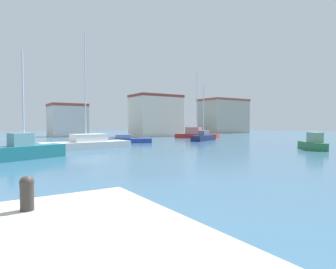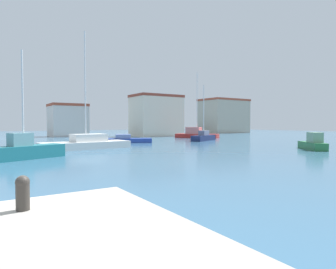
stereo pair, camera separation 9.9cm
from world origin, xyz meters
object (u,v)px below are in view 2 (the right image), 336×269
at_px(mooring_bollard, 23,191).
at_px(motorboat_blue_outer_mooring, 123,140).
at_px(sailboat_navy_far_left, 204,137).
at_px(sailboat_red_behind_lamppost, 196,134).
at_px(motorboat_green_inner_mooring, 313,143).
at_px(sailboat_teal_near_pier, 23,150).
at_px(sailboat_white_mid_harbor, 86,143).

relative_size(mooring_bollard, motorboat_blue_outer_mooring, 0.09).
xyz_separation_m(sailboat_navy_far_left, sailboat_red_behind_lamppost, (4.27, 7.20, 0.13)).
bearing_deg(motorboat_green_inner_mooring, mooring_bollard, -159.13).
relative_size(mooring_bollard, sailboat_navy_far_left, 0.08).
bearing_deg(sailboat_navy_far_left, sailboat_red_behind_lamppost, 59.35).
xyz_separation_m(motorboat_green_inner_mooring, sailboat_navy_far_left, (0.70, 17.23, -0.03)).
bearing_deg(sailboat_red_behind_lamppost, sailboat_navy_far_left, -120.65).
bearing_deg(motorboat_green_inner_mooring, sailboat_navy_far_left, 87.69).
height_order(motorboat_green_inner_mooring, sailboat_red_behind_lamppost, sailboat_red_behind_lamppost).
distance_m(motorboat_blue_outer_mooring, motorboat_green_inner_mooring, 22.53).
distance_m(sailboat_teal_near_pier, sailboat_navy_far_left, 27.30).
distance_m(sailboat_red_behind_lamppost, sailboat_white_mid_harbor, 25.81).
distance_m(motorboat_green_inner_mooring, sailboat_red_behind_lamppost, 24.93).
relative_size(motorboat_blue_outer_mooring, motorboat_green_inner_mooring, 1.86).
height_order(sailboat_red_behind_lamppost, sailboat_white_mid_harbor, sailboat_white_mid_harbor).
height_order(motorboat_blue_outer_mooring, sailboat_navy_far_left, sailboat_navy_far_left).
relative_size(motorboat_blue_outer_mooring, sailboat_red_behind_lamppost, 0.67).
distance_m(sailboat_navy_far_left, sailboat_red_behind_lamppost, 8.37).
bearing_deg(mooring_bollard, motorboat_blue_outer_mooring, 62.51).
xyz_separation_m(sailboat_teal_near_pier, sailboat_red_behind_lamppost, (29.52, 17.59, 0.06)).
xyz_separation_m(motorboat_blue_outer_mooring, motorboat_green_inner_mooring, (11.06, -19.62, 0.22)).
bearing_deg(motorboat_blue_outer_mooring, sailboat_white_mid_harbor, -136.37).
xyz_separation_m(sailboat_teal_near_pier, sailboat_navy_far_left, (25.25, 10.39, -0.07)).
bearing_deg(sailboat_white_mid_harbor, motorboat_green_inner_mooring, -35.42).
distance_m(sailboat_teal_near_pier, sailboat_white_mid_harbor, 8.83).
relative_size(mooring_bollard, motorboat_green_inner_mooring, 0.16).
bearing_deg(sailboat_navy_far_left, motorboat_blue_outer_mooring, 168.50).
height_order(sailboat_teal_near_pier, motorboat_green_inner_mooring, sailboat_teal_near_pier).
xyz_separation_m(mooring_bollard, sailboat_navy_far_left, (27.23, 27.35, -0.71)).
distance_m(motorboat_green_inner_mooring, sailboat_white_mid_harbor, 22.24).
xyz_separation_m(mooring_bollard, sailboat_red_behind_lamppost, (31.50, 34.55, -0.58)).
height_order(sailboat_navy_far_left, sailboat_red_behind_lamppost, sailboat_red_behind_lamppost).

